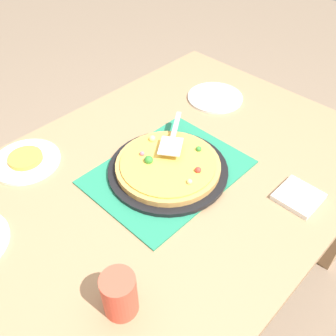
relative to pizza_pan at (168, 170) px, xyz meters
name	(u,v)px	position (x,y,z in m)	size (l,w,h in m)	color
ground_plane	(168,290)	(0.00, 0.00, -0.76)	(8.00, 8.00, 0.00)	#84705B
dining_table	(168,196)	(0.00, 0.00, -0.12)	(1.40, 1.00, 0.75)	#9E7A56
placemat	(168,172)	(0.00, 0.00, -0.01)	(0.48, 0.36, 0.01)	#237F5B
pizza_pan	(168,170)	(0.00, 0.00, 0.00)	(0.38, 0.38, 0.01)	black
pizza	(168,165)	(0.00, 0.00, 0.02)	(0.33, 0.33, 0.05)	tan
plate_near_left	(26,161)	(-0.29, 0.37, -0.01)	(0.22, 0.22, 0.01)	white
plate_side	(215,97)	(0.44, 0.16, -0.01)	(0.22, 0.22, 0.01)	white
served_slice_left	(25,158)	(-0.29, 0.37, 0.01)	(0.11, 0.11, 0.02)	gold
cup_far	(120,294)	(-0.40, -0.24, 0.05)	(0.08, 0.08, 0.12)	#E04C38
pizza_server	(173,137)	(0.08, 0.06, 0.06)	(0.21, 0.17, 0.01)	silver
napkin_stack	(299,197)	(0.19, -0.36, -0.01)	(0.12, 0.12, 0.02)	white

